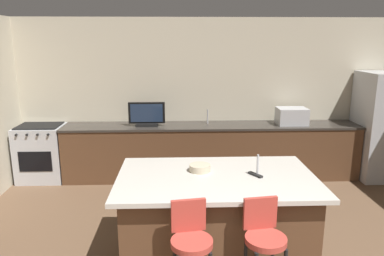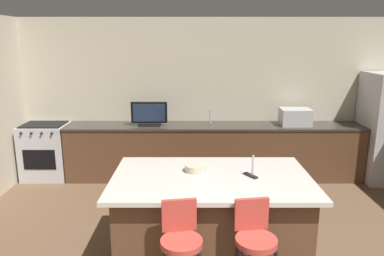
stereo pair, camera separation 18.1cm
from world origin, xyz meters
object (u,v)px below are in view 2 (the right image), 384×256
Objects in this scene: range_oven at (47,151)px; fruit_bowl at (196,168)px; microwave at (296,117)px; tv_remote at (251,176)px; kitchen_island at (211,218)px; tv_monitor at (150,115)px; bar_stool_right at (255,249)px; bar_stool_left at (181,251)px.

fruit_bowl is at bearing -42.37° from range_oven.
tv_remote is at bearing -114.62° from microwave.
tv_remote is (3.02, -2.40, 0.49)m from range_oven.
kitchen_island is at bearing 145.85° from tv_remote.
bar_stool_right is (1.20, -3.10, -0.49)m from tv_monitor.
kitchen_island is 0.61m from tv_remote.
microwave is at bearing 1.25° from tv_monitor.
microwave is 2.65m from tv_remote.
tv_monitor is at bearing -178.75° from microwave.
bar_stool_left is 5.85× the size of tv_remote.
microwave reaches higher than fruit_bowl.
microwave is at bearing 53.79° from fruit_bowl.
kitchen_island is 3.56m from range_oven.
tv_monitor reaches higher than fruit_bowl.
microwave is 2.38m from tv_monitor.
tv_monitor reaches higher than kitchen_island.
fruit_bowl is at bearing 109.84° from bar_stool_right.
range_oven is at bearing 137.63° from fruit_bowl.
tv_remote is (0.07, 0.75, 0.35)m from bar_stool_right.
microwave is at bearing 61.39° from bar_stool_right.
kitchen_island is 9.02× the size of fruit_bowl.
tv_monitor reaches higher than range_oven.
bar_stool_right is 5.82× the size of tv_remote.
kitchen_island is 3.40× the size of tv_monitor.
fruit_bowl is (2.47, -2.25, 0.51)m from range_oven.
kitchen_island is at bearing -69.35° from tv_monitor.
fruit_bowl reaches higher than range_oven.
range_oven is 4.21× the size of fruit_bowl.
microwave is 2.18× the size of fruit_bowl.
bar_stool_left reaches higher than range_oven.
bar_stool_right is at bearing -129.04° from tv_remote.
fruit_bowl is (0.12, 0.93, 0.37)m from bar_stool_left.
range_oven is 1.59× the size of tv_monitor.
tv_remote is at bearing -61.53° from tv_monitor.
kitchen_island is 4.13× the size of microwave.
tv_monitor is at bearing 103.06° from bar_stool_right.
range_oven is 1.93× the size of microwave.
range_oven is 1.85m from tv_monitor.
tv_monitor is at bearing 84.87° from tv_remote.
bar_stool_left is (-1.78, -3.18, -0.44)m from microwave.
microwave is 0.48× the size of bar_stool_right.
range_oven is 3.89m from tv_remote.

